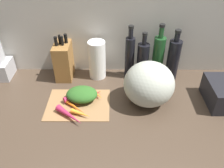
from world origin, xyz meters
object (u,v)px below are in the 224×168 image
at_px(carrot_2, 81,114).
at_px(carrot_3, 69,115).
at_px(bottle_0, 130,57).
at_px(bottle_3, 173,59).
at_px(carrot_0, 88,98).
at_px(carrot_6, 94,94).
at_px(carrot_4, 83,91).
at_px(winter_squash, 149,84).
at_px(bottle_1, 143,61).
at_px(carrot_5, 89,94).
at_px(knife_block, 64,61).
at_px(paper_towel_roll, 97,60).
at_px(bottle_2, 158,57).
at_px(carrot_7, 79,95).
at_px(carrot_1, 96,93).
at_px(carrot_8, 75,107).
at_px(cutting_board, 78,104).

relative_size(carrot_2, carrot_3, 0.61).
xyz_separation_m(bottle_0, bottle_3, (0.26, -0.01, -0.01)).
distance_m(carrot_0, carrot_6, 0.04).
xyz_separation_m(carrot_4, winter_squash, (0.36, -0.07, 0.10)).
bearing_deg(bottle_1, carrot_5, -148.48).
distance_m(knife_block, paper_towel_roll, 0.21).
bearing_deg(bottle_2, paper_towel_roll, 179.00).
height_order(carrot_7, bottle_1, bottle_1).
height_order(carrot_0, carrot_2, carrot_0).
bearing_deg(bottle_1, carrot_1, -144.88).
relative_size(carrot_2, carrot_8, 0.75).
bearing_deg(bottle_3, carrot_3, -147.59).
bearing_deg(bottle_0, cutting_board, -136.65).
height_order(carrot_2, winter_squash, winter_squash).
relative_size(carrot_2, winter_squash, 0.41).
bearing_deg(carrot_7, carrot_2, -78.97).
bearing_deg(carrot_3, cutting_board, 74.94).
bearing_deg(carrot_0, carrot_3, -120.74).
relative_size(carrot_3, bottle_2, 0.51).
distance_m(carrot_1, carrot_6, 0.02).
distance_m(carrot_5, paper_towel_roll, 0.23).
relative_size(knife_block, paper_towel_roll, 1.16).
height_order(carrot_0, bottle_0, bottle_0).
distance_m(cutting_board, carrot_7, 0.06).
bearing_deg(carrot_4, knife_block, 126.69).
height_order(carrot_1, winter_squash, winter_squash).
height_order(cutting_board, knife_block, knife_block).
bearing_deg(bottle_3, paper_towel_roll, 177.84).
distance_m(carrot_0, carrot_5, 0.04).
relative_size(carrot_8, winter_squash, 0.55).
xyz_separation_m(carrot_4, bottle_3, (0.53, 0.16, 0.12)).
bearing_deg(paper_towel_roll, bottle_1, -2.28).
height_order(carrot_8, bottle_1, bottle_1).
distance_m(carrot_0, carrot_2, 0.13).
xyz_separation_m(carrot_5, carrot_7, (-0.06, -0.02, 0.01)).
relative_size(cutting_board, carrot_1, 3.02).
height_order(carrot_7, paper_towel_roll, paper_towel_roll).
distance_m(carrot_1, knife_block, 0.30).
bearing_deg(winter_squash, cutting_board, -175.81).
distance_m(cutting_board, winter_squash, 0.40).
height_order(carrot_8, knife_block, knife_block).
distance_m(carrot_3, carrot_5, 0.20).
distance_m(cutting_board, paper_towel_roll, 0.31).
xyz_separation_m(carrot_2, carrot_7, (-0.03, 0.15, 0.00)).
xyz_separation_m(bottle_0, bottle_2, (0.17, -0.00, -0.00)).
bearing_deg(carrot_2, carrot_8, 124.69).
bearing_deg(carrot_6, bottle_2, 29.34).
xyz_separation_m(carrot_3, bottle_1, (0.40, 0.37, 0.10)).
relative_size(bottle_0, bottle_3, 1.06).
distance_m(carrot_5, carrot_6, 0.03).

